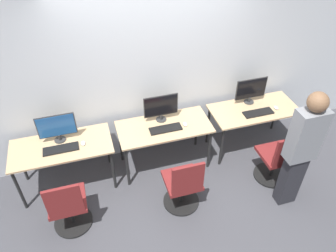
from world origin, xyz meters
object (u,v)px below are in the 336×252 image
office_chair_center (183,187)px  monitor_right (251,90)px  monitor_left (57,127)px  monitor_center (161,107)px  office_chair_left (69,208)px  mouse_right (276,108)px  keyboard_left (61,149)px  mouse_left (83,143)px  office_chair_right (277,160)px  keyboard_center (166,129)px  keyboard_right (258,113)px  mouse_center (185,124)px  person_right (301,148)px

office_chair_center → monitor_right: 1.80m
monitor_left → monitor_center: bearing=1.3°
office_chair_left → monitor_right: 2.99m
mouse_right → keyboard_left: bearing=179.7°
mouse_left → keyboard_left: bearing=-175.8°
monitor_left → office_chair_right: size_ratio=0.54×
keyboard_center → mouse_right: (1.70, -0.01, 0.01)m
keyboard_center → office_chair_center: (0.01, -0.75, -0.36)m
mouse_left → keyboard_center: mouse_left is taller
monitor_left → monitor_center: size_ratio=1.00×
keyboard_center → keyboard_right: bearing=-1.7°
monitor_center → keyboard_center: (0.00, -0.22, -0.21)m
mouse_right → office_chair_left: bearing=-168.3°
keyboard_left → monitor_right: size_ratio=0.92×
keyboard_right → mouse_right: 0.31m
office_chair_left → mouse_center: bearing=21.5°
monitor_left → keyboard_center: bearing=-7.9°
keyboard_left → keyboard_center: bearing=-0.2°
monitor_left → mouse_center: bearing=-6.2°
office_chair_left → mouse_center: 1.85m
monitor_right → mouse_right: monitor_right is taller
mouse_center → mouse_left: bearing=179.4°
office_chair_left → keyboard_center: 1.59m
keyboard_left → mouse_right: (3.09, -0.02, 0.01)m
keyboard_left → mouse_center: 1.67m
mouse_center → office_chair_left: bearing=-158.5°
mouse_right → office_chair_right: bearing=-113.8°
monitor_center → monitor_right: bearing=1.1°
keyboard_right → office_chair_right: size_ratio=0.49×
office_chair_left → keyboard_center: bearing=25.0°
mouse_center → office_chair_center: bearing=-109.8°
monitor_left → person_right: bearing=-24.2°
monitor_left → mouse_left: monitor_left is taller
person_right → keyboard_right: bearing=88.5°
keyboard_left → monitor_left: bearing=90.0°
office_chair_center → mouse_right: (1.69, 0.73, 0.37)m
monitor_right → keyboard_center: bearing=-169.7°
person_right → monitor_right: bearing=88.8°
keyboard_center → mouse_right: mouse_right is taller
mouse_left → keyboard_center: size_ratio=0.20×
office_chair_right → office_chair_left: bearing=179.5°
monitor_left → office_chair_right: (2.79, -0.87, -0.57)m
keyboard_center → person_right: person_right is taller
mouse_right → person_right: size_ratio=0.05×
monitor_left → keyboard_right: size_ratio=1.09×
monitor_center → keyboard_right: monitor_center is taller
office_chair_right → office_chair_center: bearing=-177.3°
mouse_center → mouse_right: bearing=-0.9°
monitor_left → office_chair_center: bearing=-33.8°
monitor_left → office_chair_center: 1.78m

